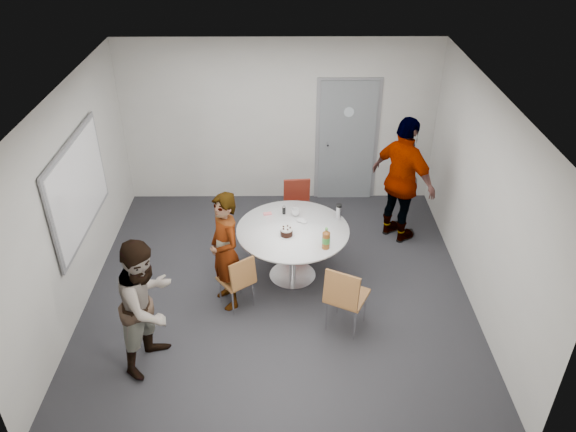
{
  "coord_description": "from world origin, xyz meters",
  "views": [
    {
      "loc": [
        0.08,
        -5.88,
        4.82
      ],
      "look_at": [
        0.13,
        0.25,
        1.0
      ],
      "focal_mm": 35.0,
      "sensor_mm": 36.0,
      "label": 1
    }
  ],
  "objects_px": {
    "chair_near_right": "(345,294)",
    "chair_far": "(297,202)",
    "table": "(294,236)",
    "person_left": "(147,304)",
    "whiteboard": "(79,188)",
    "door": "(347,141)",
    "person_right": "(403,181)",
    "chair_near_left": "(239,278)",
    "person_main": "(225,252)"
  },
  "relations": [
    {
      "from": "whiteboard",
      "to": "person_main",
      "type": "relative_size",
      "value": 1.19
    },
    {
      "from": "door",
      "to": "table",
      "type": "distance_m",
      "value": 2.41
    },
    {
      "from": "person_left",
      "to": "table",
      "type": "bearing_deg",
      "value": -22.87
    },
    {
      "from": "person_left",
      "to": "chair_far",
      "type": "bearing_deg",
      "value": -8.56
    },
    {
      "from": "chair_near_right",
      "to": "person_right",
      "type": "distance_m",
      "value": 2.32
    },
    {
      "from": "chair_near_right",
      "to": "person_main",
      "type": "relative_size",
      "value": 0.58
    },
    {
      "from": "whiteboard",
      "to": "person_left",
      "type": "relative_size",
      "value": 1.17
    },
    {
      "from": "table",
      "to": "chair_near_left",
      "type": "relative_size",
      "value": 1.89
    },
    {
      "from": "chair_near_left",
      "to": "chair_far",
      "type": "relative_size",
      "value": 0.9
    },
    {
      "from": "door",
      "to": "person_left",
      "type": "height_order",
      "value": "door"
    },
    {
      "from": "whiteboard",
      "to": "person_main",
      "type": "distance_m",
      "value": 1.98
    },
    {
      "from": "whiteboard",
      "to": "chair_near_left",
      "type": "xyz_separation_m",
      "value": [
        1.97,
        -0.57,
        -0.98
      ]
    },
    {
      "from": "whiteboard",
      "to": "person_left",
      "type": "height_order",
      "value": "whiteboard"
    },
    {
      "from": "table",
      "to": "chair_far",
      "type": "distance_m",
      "value": 1.13
    },
    {
      "from": "whiteboard",
      "to": "table",
      "type": "xyz_separation_m",
      "value": [
        2.67,
        0.07,
        -0.78
      ]
    },
    {
      "from": "person_right",
      "to": "chair_near_left",
      "type": "bearing_deg",
      "value": 86.99
    },
    {
      "from": "table",
      "to": "person_main",
      "type": "height_order",
      "value": "person_main"
    },
    {
      "from": "door",
      "to": "chair_far",
      "type": "bearing_deg",
      "value": -126.91
    },
    {
      "from": "door",
      "to": "person_right",
      "type": "height_order",
      "value": "door"
    },
    {
      "from": "chair_near_left",
      "to": "person_left",
      "type": "bearing_deg",
      "value": -173.18
    },
    {
      "from": "person_main",
      "to": "whiteboard",
      "type": "bearing_deg",
      "value": -133.22
    },
    {
      "from": "door",
      "to": "person_left",
      "type": "bearing_deg",
      "value": -123.87
    },
    {
      "from": "whiteboard",
      "to": "chair_far",
      "type": "distance_m",
      "value": 3.12
    },
    {
      "from": "chair_near_right",
      "to": "chair_far",
      "type": "relative_size",
      "value": 1.07
    },
    {
      "from": "chair_far",
      "to": "person_main",
      "type": "distance_m",
      "value": 1.9
    },
    {
      "from": "whiteboard",
      "to": "person_left",
      "type": "distance_m",
      "value": 1.9
    },
    {
      "from": "door",
      "to": "chair_far",
      "type": "distance_m",
      "value": 1.45
    },
    {
      "from": "door",
      "to": "table",
      "type": "bearing_deg",
      "value": -111.85
    },
    {
      "from": "whiteboard",
      "to": "chair_near_left",
      "type": "bearing_deg",
      "value": -16.11
    },
    {
      "from": "table",
      "to": "person_left",
      "type": "distance_m",
      "value": 2.22
    },
    {
      "from": "chair_near_right",
      "to": "whiteboard",
      "type": "bearing_deg",
      "value": -170.38
    },
    {
      "from": "chair_near_right",
      "to": "person_right",
      "type": "bearing_deg",
      "value": 90.45
    },
    {
      "from": "chair_near_left",
      "to": "chair_near_right",
      "type": "distance_m",
      "value": 1.35
    },
    {
      "from": "door",
      "to": "person_right",
      "type": "xyz_separation_m",
      "value": [
        0.7,
        -1.24,
        -0.06
      ]
    },
    {
      "from": "table",
      "to": "person_left",
      "type": "height_order",
      "value": "person_left"
    },
    {
      "from": "whiteboard",
      "to": "chair_near_right",
      "type": "height_order",
      "value": "whiteboard"
    },
    {
      "from": "person_left",
      "to": "chair_near_left",
      "type": "bearing_deg",
      "value": -22.27
    },
    {
      "from": "chair_near_right",
      "to": "person_left",
      "type": "relative_size",
      "value": 0.57
    },
    {
      "from": "chair_near_right",
      "to": "person_main",
      "type": "xyz_separation_m",
      "value": [
        -1.43,
        0.55,
        0.23
      ]
    },
    {
      "from": "door",
      "to": "chair_far",
      "type": "xyz_separation_m",
      "value": [
        -0.82,
        -1.09,
        -0.5
      ]
    },
    {
      "from": "chair_near_right",
      "to": "chair_far",
      "type": "distance_m",
      "value": 2.25
    },
    {
      "from": "door",
      "to": "whiteboard",
      "type": "relative_size",
      "value": 1.12
    },
    {
      "from": "person_main",
      "to": "person_right",
      "type": "height_order",
      "value": "person_right"
    },
    {
      "from": "person_main",
      "to": "door",
      "type": "bearing_deg",
      "value": 118.26
    },
    {
      "from": "whiteboard",
      "to": "chair_far",
      "type": "height_order",
      "value": "whiteboard"
    },
    {
      "from": "chair_near_right",
      "to": "person_main",
      "type": "distance_m",
      "value": 1.55
    },
    {
      "from": "door",
      "to": "person_main",
      "type": "xyz_separation_m",
      "value": [
        -1.75,
        -2.74,
        -0.23
      ]
    },
    {
      "from": "chair_near_left",
      "to": "person_right",
      "type": "distance_m",
      "value": 2.84
    },
    {
      "from": "person_main",
      "to": "person_right",
      "type": "distance_m",
      "value": 2.87
    },
    {
      "from": "door",
      "to": "chair_near_right",
      "type": "bearing_deg",
      "value": -95.52
    }
  ]
}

